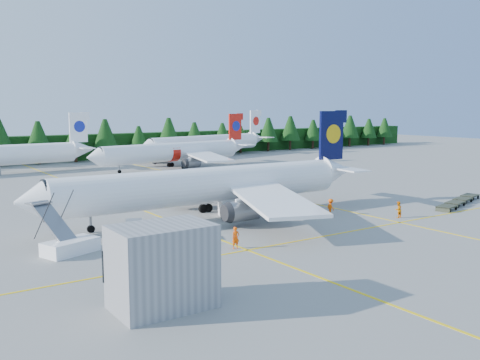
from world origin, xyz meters
TOP-DOWN VIEW (x-y plane):
  - ground at (0.00, 0.00)m, footprint 320.00×320.00m
  - taxi_stripe_a at (-14.00, 20.00)m, footprint 0.25×120.00m
  - taxi_stripe_b at (6.00, 20.00)m, footprint 0.25×120.00m
  - taxi_stripe_cross at (0.00, -6.00)m, footprint 80.00×0.25m
  - treeline_hedge at (0.00, 82.00)m, footprint 220.00×4.00m
  - terminal_building at (-26.00, -14.00)m, footprint 6.00×4.00m
  - airliner_navy at (-10.62, 7.93)m, footprint 40.64×33.45m
  - airliner_red at (8.76, 53.93)m, footprint 37.40×30.57m
  - airliner_far_right at (25.99, 70.28)m, footprint 39.22×11.77m
  - airstairs at (-27.10, 1.90)m, footprint 5.11×6.83m
  - service_truck at (-5.48, 6.91)m, footprint 5.95×3.61m
  - dolly_train at (20.96, -3.10)m, footprint 12.74×5.49m
  - uld_pair at (-19.57, 1.93)m, footprint 4.95×3.84m
  - crew_a at (-14.55, -4.96)m, footprint 0.74×0.52m
  - crew_b at (7.86, -4.20)m, footprint 0.97×0.80m
  - crew_c at (2.69, 1.18)m, footprint 0.67×0.86m

SIDE VIEW (x-z plane):
  - ground at x=0.00m, z-range 0.00..0.00m
  - taxi_stripe_a at x=-14.00m, z-range 0.00..0.01m
  - taxi_stripe_b at x=6.00m, z-range 0.00..0.01m
  - taxi_stripe_cross at x=0.00m, z-range 0.00..0.01m
  - dolly_train at x=20.96m, z-range 0.43..0.59m
  - airstairs at x=-27.10m, z-range -1.14..2.91m
  - crew_b at x=7.86m, z-range 0.00..1.85m
  - crew_c at x=2.69m, z-range 0.00..1.88m
  - crew_a at x=-14.55m, z-range 0.00..1.92m
  - uld_pair at x=-19.57m, z-range 0.29..1.94m
  - service_truck at x=-5.48m, z-range -0.01..2.69m
  - terminal_building at x=-26.00m, z-range 0.00..5.20m
  - treeline_hedge at x=0.00m, z-range 0.00..6.00m
  - airliner_red at x=8.76m, z-range -2.18..8.74m
  - airliner_navy at x=-10.62m, z-range -2.36..9.46m
  - airliner_far_right at x=25.99m, z-range -2.15..9.40m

